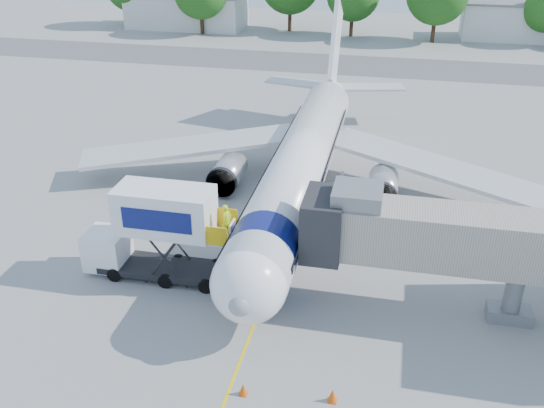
# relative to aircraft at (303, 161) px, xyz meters

# --- Properties ---
(ground) EXTENTS (160.00, 160.00, 0.00)m
(ground) POSITION_rel_aircraft_xyz_m (0.00, -4.12, -2.95)
(ground) COLOR #979794
(ground) RESTS_ON ground
(guidance_line) EXTENTS (0.15, 70.00, 0.01)m
(guidance_line) POSITION_rel_aircraft_xyz_m (0.00, -4.12, -2.94)
(guidance_line) COLOR yellow
(guidance_line) RESTS_ON ground
(taxiway_strip) EXTENTS (120.00, 10.00, 0.01)m
(taxiway_strip) POSITION_rel_aircraft_xyz_m (0.00, 37.88, -2.94)
(taxiway_strip) COLOR #59595B
(taxiway_strip) RESTS_ON ground
(aircraft) EXTENTS (34.17, 37.73, 11.35)m
(aircraft) POSITION_rel_aircraft_xyz_m (0.00, 0.00, 0.00)
(aircraft) COLOR white
(aircraft) RESTS_ON ground
(jet_bridge) EXTENTS (13.90, 3.20, 6.60)m
(jet_bridge) POSITION_rel_aircraft_xyz_m (7.99, -11.12, 1.39)
(jet_bridge) COLOR #ABA292
(jet_bridge) RESTS_ON ground
(catering_hiloader) EXTENTS (8.53, 2.44, 5.50)m
(catering_hiloader) POSITION_rel_aircraft_xyz_m (-6.26, -11.12, -0.19)
(catering_hiloader) COLOR black
(catering_hiloader) RESTS_ON ground
(safety_cone_a) EXTENTS (0.42, 0.42, 0.66)m
(safety_cone_a) POSITION_rel_aircraft_xyz_m (4.47, -18.55, -2.63)
(safety_cone_a) COLOR #DB500B
(safety_cone_a) RESTS_ON ground
(safety_cone_b) EXTENTS (0.38, 0.38, 0.60)m
(safety_cone_b) POSITION_rel_aircraft_xyz_m (0.67, -18.97, -2.66)
(safety_cone_b) COLOR #DB500B
(safety_cone_b) RESTS_ON ground
(outbuilding_left) EXTENTS (18.40, 8.40, 5.30)m
(outbuilding_left) POSITION_rel_aircraft_xyz_m (-28.00, 55.88, -0.29)
(outbuilding_left) COLOR silver
(outbuilding_left) RESTS_ON ground
(outbuilding_right) EXTENTS (16.40, 7.40, 5.30)m
(outbuilding_right) POSITION_rel_aircraft_xyz_m (22.00, 57.88, -0.29)
(outbuilding_right) COLOR silver
(outbuilding_right) RESTS_ON ground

